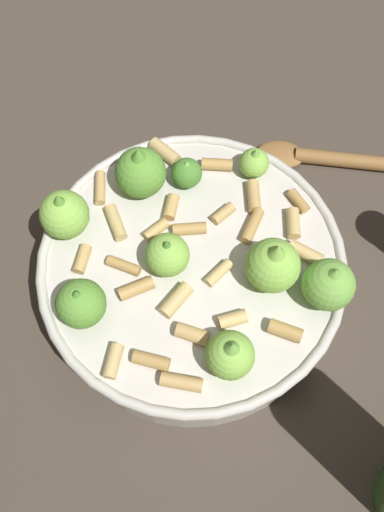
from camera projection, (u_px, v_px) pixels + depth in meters
name	position (u px, v px, depth m)	size (l,w,h in m)	color
ground_plane	(192.00, 288.00, 0.54)	(2.40, 2.40, 0.00)	#42382D
cooking_pan	(192.00, 271.00, 0.50)	(0.27, 0.27, 0.12)	beige
wooden_spoon	(352.00, 161.00, 0.59)	(0.17, 0.20, 0.02)	olive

